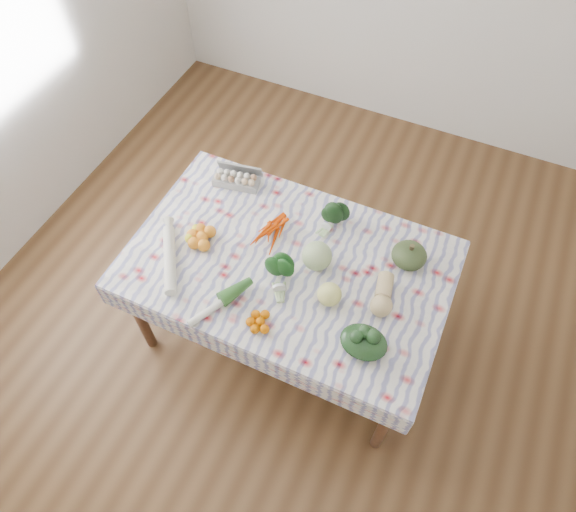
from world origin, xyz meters
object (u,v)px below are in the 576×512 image
object	(u,v)px
grapefruit	(329,294)
cabbage	(317,256)
dining_table	(288,271)
kabocha_squash	(409,255)
butternut_squash	(383,294)
egg_carton	(236,180)

from	to	relation	value
grapefruit	cabbage	bearing A→B (deg)	128.56
dining_table	kabocha_squash	xyz separation A→B (m)	(0.56, 0.26, 0.14)
cabbage	butternut_squash	bearing A→B (deg)	-9.15
grapefruit	dining_table	bearing A→B (deg)	155.86
cabbage	grapefruit	xyz separation A→B (m)	(0.14, -0.17, -0.02)
dining_table	egg_carton	xyz separation A→B (m)	(-0.50, 0.37, 0.12)
egg_carton	butternut_squash	world-z (taller)	butternut_squash
cabbage	butternut_squash	distance (m)	0.38
butternut_squash	egg_carton	bearing A→B (deg)	148.99
cabbage	dining_table	bearing A→B (deg)	-160.50
egg_carton	butternut_squash	xyz separation A→B (m)	(1.01, -0.39, 0.02)
butternut_squash	grapefruit	xyz separation A→B (m)	(-0.24, -0.11, 0.01)
dining_table	cabbage	distance (m)	0.22
dining_table	butternut_squash	size ratio (longest dim) A/B	6.88
egg_carton	kabocha_squash	xyz separation A→B (m)	(1.06, -0.11, 0.02)
butternut_squash	dining_table	bearing A→B (deg)	168.55
egg_carton	kabocha_squash	bearing A→B (deg)	-16.38
egg_carton	grapefruit	size ratio (longest dim) A/B	2.20
cabbage	grapefruit	size ratio (longest dim) A/B	1.28
kabocha_squash	cabbage	xyz separation A→B (m)	(-0.42, -0.21, 0.02)
butternut_squash	grapefruit	world-z (taller)	grapefruit
kabocha_squash	cabbage	world-z (taller)	cabbage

